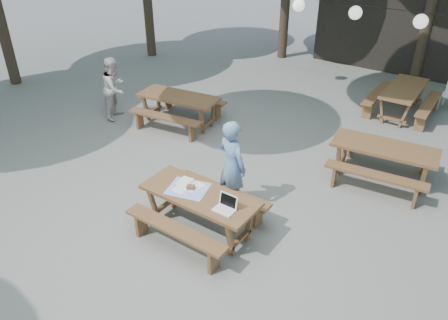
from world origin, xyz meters
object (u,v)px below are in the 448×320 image
woman (232,165)px  main_picnic_table (200,211)px  picnic_table_nw (179,109)px  second_person (115,88)px

woman → main_picnic_table: bearing=103.4°
woman → picnic_table_nw: bearing=-18.7°
second_person → picnic_table_nw: bearing=-88.3°
picnic_table_nw → second_person: 1.73m
woman → second_person: 4.82m
main_picnic_table → woman: size_ratio=1.16×
main_picnic_table → second_person: 5.14m
main_picnic_table → woman: woman is taller
picnic_table_nw → second_person: bearing=-167.3°
main_picnic_table → woman: (0.04, 0.89, 0.47)m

